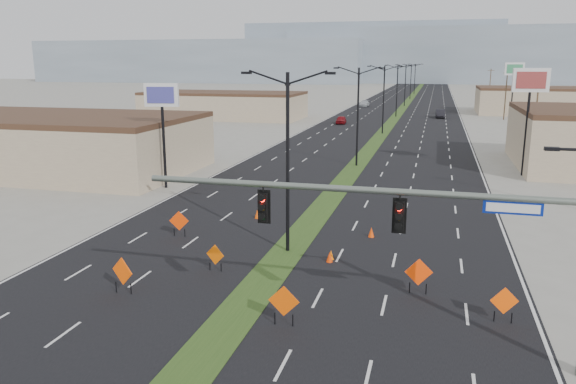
% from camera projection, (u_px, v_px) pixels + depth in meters
% --- Properties ---
extents(ground, '(600.00, 600.00, 0.00)m').
position_uv_depth(ground, '(205.00, 355.00, 20.66)').
color(ground, gray).
rests_on(ground, ground).
extents(road_surface, '(25.00, 400.00, 0.02)m').
position_uv_depth(road_surface, '(397.00, 115.00, 114.87)').
color(road_surface, black).
rests_on(road_surface, ground).
extents(median_strip, '(2.00, 400.00, 0.04)m').
position_uv_depth(median_strip, '(397.00, 115.00, 114.87)').
color(median_strip, '#274318').
rests_on(median_strip, ground).
extents(building_sw_near, '(40.00, 16.00, 5.00)m').
position_uv_depth(building_sw_near, '(1.00, 143.00, 57.05)').
color(building_sw_near, tan).
rests_on(building_sw_near, ground).
extents(building_sw_far, '(30.00, 14.00, 4.50)m').
position_uv_depth(building_sw_far, '(224.00, 106.00, 108.17)').
color(building_sw_far, tan).
rests_on(building_sw_far, ground).
extents(mesa_west, '(180.00, 50.00, 22.00)m').
position_uv_depth(mesa_west, '(202.00, 61.00, 311.76)').
color(mesa_west, gray).
rests_on(mesa_west, ground).
extents(mesa_center, '(220.00, 50.00, 28.00)m').
position_uv_depth(mesa_center, '(504.00, 55.00, 290.19)').
color(mesa_center, gray).
rests_on(mesa_center, ground).
extents(mesa_backdrop, '(140.00, 50.00, 32.00)m').
position_uv_depth(mesa_backdrop, '(373.00, 53.00, 325.97)').
color(mesa_backdrop, gray).
rests_on(mesa_backdrop, ground).
extents(signal_mast, '(16.30, 0.60, 8.00)m').
position_uv_depth(signal_mast, '(453.00, 232.00, 19.34)').
color(signal_mast, slate).
rests_on(signal_mast, ground).
extents(streetlight_0, '(5.15, 0.24, 10.02)m').
position_uv_depth(streetlight_0, '(288.00, 157.00, 30.74)').
color(streetlight_0, black).
rests_on(streetlight_0, ground).
extents(streetlight_1, '(5.15, 0.24, 10.02)m').
position_uv_depth(streetlight_1, '(358.00, 114.00, 57.12)').
color(streetlight_1, black).
rests_on(streetlight_1, ground).
extents(streetlight_2, '(5.15, 0.24, 10.02)m').
position_uv_depth(streetlight_2, '(384.00, 97.00, 83.50)').
color(streetlight_2, black).
rests_on(streetlight_2, ground).
extents(streetlight_3, '(5.15, 0.24, 10.02)m').
position_uv_depth(streetlight_3, '(397.00, 89.00, 109.88)').
color(streetlight_3, black).
rests_on(streetlight_3, ground).
extents(streetlight_4, '(5.15, 0.24, 10.02)m').
position_uv_depth(streetlight_4, '(405.00, 84.00, 136.25)').
color(streetlight_4, black).
rests_on(streetlight_4, ground).
extents(streetlight_5, '(5.15, 0.24, 10.02)m').
position_uv_depth(streetlight_5, '(411.00, 80.00, 162.63)').
color(streetlight_5, black).
rests_on(streetlight_5, ground).
extents(streetlight_6, '(5.15, 0.24, 10.02)m').
position_uv_depth(streetlight_6, '(415.00, 78.00, 189.01)').
color(streetlight_6, black).
rests_on(streetlight_6, ground).
extents(utility_pole_1, '(1.60, 0.20, 9.00)m').
position_uv_depth(utility_pole_1, '(536.00, 109.00, 71.16)').
color(utility_pole_1, '#4C3823').
rests_on(utility_pole_1, ground).
extents(utility_pole_2, '(1.60, 0.20, 9.00)m').
position_uv_depth(utility_pole_2, '(506.00, 95.00, 104.13)').
color(utility_pole_2, '#4C3823').
rests_on(utility_pole_2, ground).
extents(utility_pole_3, '(1.60, 0.20, 9.00)m').
position_uv_depth(utility_pole_3, '(490.00, 87.00, 137.11)').
color(utility_pole_3, '#4C3823').
rests_on(utility_pole_3, ground).
extents(car_left, '(1.85, 4.08, 1.36)m').
position_uv_depth(car_left, '(341.00, 120.00, 98.08)').
color(car_left, maroon).
rests_on(car_left, ground).
extents(car_mid, '(1.85, 4.96, 1.62)m').
position_uv_depth(car_mid, '(440.00, 114.00, 108.74)').
color(car_mid, black).
rests_on(car_mid, ground).
extents(car_far, '(2.21, 4.93, 1.40)m').
position_uv_depth(car_far, '(364.00, 104.00, 136.85)').
color(car_far, silver).
rests_on(car_far, ground).
extents(construction_sign_0, '(1.27, 0.47, 1.77)m').
position_uv_depth(construction_sign_0, '(122.00, 272.00, 25.87)').
color(construction_sign_0, '#FD4E05').
rests_on(construction_sign_0, ground).
extents(construction_sign_1, '(1.21, 0.24, 1.62)m').
position_uv_depth(construction_sign_1, '(179.00, 222.00, 34.43)').
color(construction_sign_1, '#EB3804').
rests_on(construction_sign_1, ground).
extents(construction_sign_2, '(1.05, 0.27, 1.42)m').
position_uv_depth(construction_sign_2, '(215.00, 256.00, 28.76)').
color(construction_sign_2, '#DA5504').
rests_on(construction_sign_2, ground).
extents(construction_sign_3, '(1.30, 0.09, 1.73)m').
position_uv_depth(construction_sign_3, '(284.00, 302.00, 22.70)').
color(construction_sign_3, '#DE4904').
rests_on(construction_sign_3, ground).
extents(construction_sign_4, '(1.27, 0.29, 1.72)m').
position_uv_depth(construction_sign_4, '(419.00, 273.00, 25.85)').
color(construction_sign_4, '#FF3C05').
rests_on(construction_sign_4, ground).
extents(construction_sign_5, '(1.15, 0.26, 1.55)m').
position_uv_depth(construction_sign_5, '(504.00, 302.00, 22.99)').
color(construction_sign_5, '#FC4B05').
rests_on(construction_sign_5, ground).
extents(cone_0, '(0.38, 0.38, 0.54)m').
position_uv_depth(cone_0, '(331.00, 255.00, 30.51)').
color(cone_0, '#FF6C05').
rests_on(cone_0, ground).
extents(cone_1, '(0.41, 0.41, 0.64)m').
position_uv_depth(cone_1, '(371.00, 232.00, 34.44)').
color(cone_1, '#F13D05').
rests_on(cone_1, ground).
extents(cone_2, '(0.45, 0.45, 0.59)m').
position_uv_depth(cone_2, '(330.00, 257.00, 30.14)').
color(cone_2, '#E33504').
rests_on(cone_2, ground).
extents(cone_3, '(0.46, 0.46, 0.62)m').
position_uv_depth(cone_3, '(257.00, 214.00, 38.58)').
color(cone_3, '#D84204').
rests_on(cone_3, ground).
extents(pole_sign_west, '(2.90, 0.80, 8.83)m').
position_uv_depth(pole_sign_west, '(162.00, 104.00, 46.59)').
color(pole_sign_west, black).
rests_on(pole_sign_west, ground).
extents(pole_sign_east_near, '(3.28, 0.72, 10.00)m').
position_uv_depth(pole_sign_east_near, '(530.00, 88.00, 51.58)').
color(pole_sign_east_near, black).
rests_on(pole_sign_east_near, ground).
extents(pole_sign_east_far, '(3.44, 0.71, 10.50)m').
position_uv_depth(pole_sign_east_far, '(514.00, 73.00, 102.02)').
color(pole_sign_east_far, black).
rests_on(pole_sign_east_far, ground).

